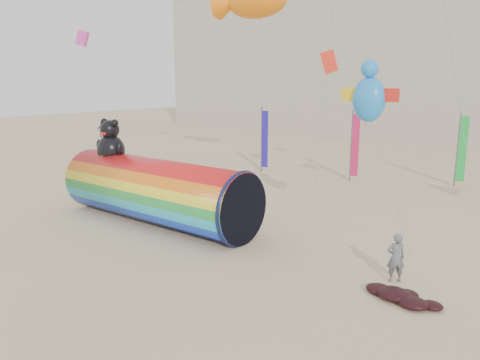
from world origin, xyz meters
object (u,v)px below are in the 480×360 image
Objects in this scene: hotel_building at (370,57)px; windsock_assembly at (156,189)px; kite_handler at (396,258)px; fabric_bundle at (400,296)px.

windsock_assembly is (8.66, -46.57, -8.56)m from hotel_building.
kite_handler is at bearing -65.45° from hotel_building.
kite_handler is 0.71× the size of fabric_bundle.
windsock_assembly reaches higher than fabric_bundle.
fabric_bundle is at bearing 76.38° from kite_handler.
hotel_building is 48.13m from windsock_assembly.
kite_handler is at bearing 1.81° from windsock_assembly.
windsock_assembly reaches higher than kite_handler.
hotel_building is 51.62m from kite_handler.
hotel_building reaches higher than kite_handler.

